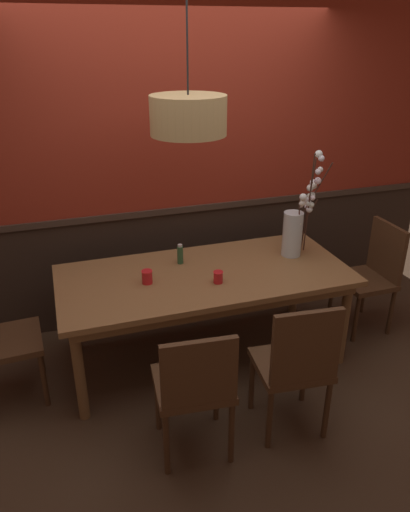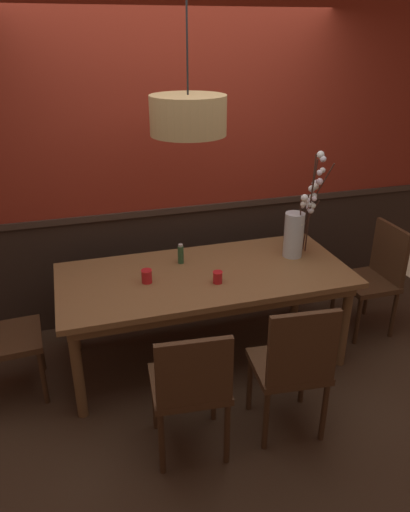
{
  "view_description": "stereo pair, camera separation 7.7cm",
  "coord_description": "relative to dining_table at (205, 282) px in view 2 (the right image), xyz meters",
  "views": [
    {
      "loc": [
        -0.98,
        -2.99,
        2.33
      ],
      "look_at": [
        0.0,
        0.0,
        0.87
      ],
      "focal_mm": 34.02,
      "sensor_mm": 36.0,
      "label": 1
    },
    {
      "loc": [
        -0.9,
        -3.02,
        2.33
      ],
      "look_at": [
        0.0,
        0.0,
        0.87
      ],
      "focal_mm": 34.02,
      "sensor_mm": 36.0,
      "label": 2
    }
  ],
  "objects": [
    {
      "name": "ground_plane",
      "position": [
        0.0,
        0.0,
        -0.66
      ],
      "size": [
        24.0,
        24.0,
        0.0
      ],
      "primitive_type": "plane",
      "color": "#422D1E"
    },
    {
      "name": "back_wall",
      "position": [
        0.0,
        0.8,
        0.71
      ],
      "size": [
        4.86,
        0.14,
        2.75
      ],
      "color": "#2D2119",
      "rests_on": "ground"
    },
    {
      "name": "dining_table",
      "position": [
        0.0,
        0.0,
        0.0
      ],
      "size": [
        2.11,
        0.96,
        0.73
      ],
      "color": "olive",
      "rests_on": "ground"
    },
    {
      "name": "chair_head_east_end",
      "position": [
        1.47,
        0.0,
        -0.14
      ],
      "size": [
        0.4,
        0.44,
        0.92
      ],
      "color": "#4C301C",
      "rests_on": "ground"
    },
    {
      "name": "chair_far_side_left",
      "position": [
        -0.31,
        0.9,
        -0.16
      ],
      "size": [
        0.45,
        0.46,
        0.89
      ],
      "color": "#4C301C",
      "rests_on": "ground"
    },
    {
      "name": "chair_near_side_left",
      "position": [
        -0.35,
        -0.91,
        -0.14
      ],
      "size": [
        0.48,
        0.46,
        0.89
      ],
      "color": "#4C301C",
      "rests_on": "ground"
    },
    {
      "name": "chair_near_side_right",
      "position": [
        0.28,
        -0.92,
        -0.13
      ],
      "size": [
        0.47,
        0.45,
        0.95
      ],
      "color": "#4C301C",
      "rests_on": "ground"
    },
    {
      "name": "vase_with_blossoms",
      "position": [
        0.77,
        0.09,
        0.31
      ],
      "size": [
        0.36,
        0.36,
        0.82
      ],
      "color": "silver",
      "rests_on": "dining_table"
    },
    {
      "name": "candle_holder_nearer_center",
      "position": [
        -0.43,
        -0.03,
        0.13
      ],
      "size": [
        0.08,
        0.08,
        0.1
      ],
      "color": "red",
      "rests_on": "dining_table"
    },
    {
      "name": "candle_holder_nearer_edge",
      "position": [
        0.04,
        -0.17,
        0.12
      ],
      "size": [
        0.07,
        0.07,
        0.09
      ],
      "color": "red",
      "rests_on": "dining_table"
    },
    {
      "name": "condiment_bottle",
      "position": [
        -0.13,
        0.21,
        0.15
      ],
      "size": [
        0.05,
        0.05,
        0.15
      ],
      "color": "#2D5633",
      "rests_on": "dining_table"
    },
    {
      "name": "pendant_lamp",
      "position": [
        -0.11,
        -0.01,
        1.2
      ],
      "size": [
        0.48,
        0.48,
        1.02
      ],
      "color": "tan"
    }
  ]
}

